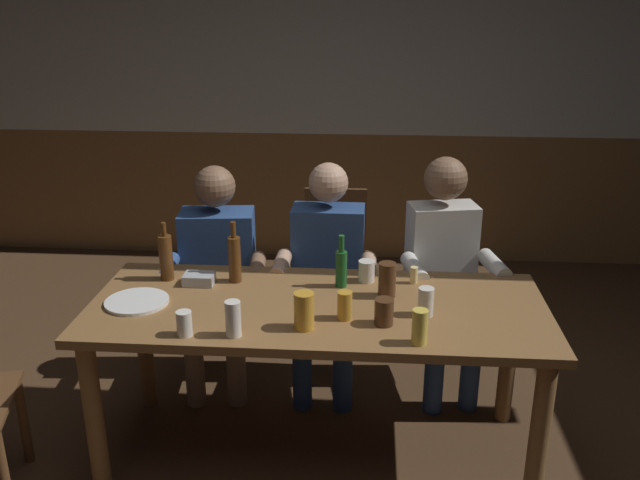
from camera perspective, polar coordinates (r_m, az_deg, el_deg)
name	(u,v)px	position (r m, az deg, el deg)	size (l,w,h in m)	color
ground_plane	(315,473)	(3.24, -0.43, -19.01)	(7.93, 7.93, 0.00)	#4C331E
back_wall_upper	(345,38)	(5.29, 2.12, 16.65)	(6.61, 0.12, 1.43)	beige
back_wall_wainscot	(343,195)	(5.49, 1.96, 3.81)	(6.61, 0.12, 1.02)	brown
dining_table	(318,326)	(3.01, -0.20, -7.22)	(1.99, 0.82, 0.77)	brown
person_0	(217,266)	(3.66, -8.66, -2.21)	(0.56, 0.56, 1.20)	#2D4C84
person_1	(327,269)	(3.58, 0.58, -2.45)	(0.52, 0.51, 1.23)	#2D4C84
person_2	(444,267)	(3.59, 10.41, -2.27)	(0.53, 0.55, 1.27)	silver
chair_empty_near_right	(335,255)	(4.31, 1.24, -1.26)	(0.44, 0.44, 0.88)	brown
table_candle	(414,275)	(3.18, 7.92, -2.95)	(0.04, 0.04, 0.08)	#F9E08C
condiment_caddy	(199,279)	(3.20, -10.15, -3.26)	(0.14, 0.10, 0.05)	#B2B7BC
plate_0	(137,302)	(3.07, -15.18, -5.03)	(0.28, 0.28, 0.01)	white
bottle_0	(341,267)	(3.10, 1.80, -2.26)	(0.05, 0.05, 0.25)	#195923
bottle_1	(166,257)	(3.25, -12.85, -1.38)	(0.06, 0.06, 0.28)	#593314
bottle_2	(235,258)	(3.17, -7.22, -1.52)	(0.06, 0.06, 0.29)	#593314
pint_glass_0	(420,327)	(2.64, 8.40, -7.26)	(0.06, 0.06, 0.14)	#E5C64C
pint_glass_1	(366,271)	(3.18, 3.94, -2.63)	(0.08, 0.08, 0.10)	white
pint_glass_2	(345,305)	(2.81, 2.10, -5.53)	(0.06, 0.06, 0.12)	gold
pint_glass_3	(387,280)	(3.02, 5.68, -3.37)	(0.08, 0.08, 0.16)	#4C2D19
pint_glass_4	(384,312)	(2.78, 5.41, -6.05)	(0.08, 0.08, 0.11)	#4C2D19
pint_glass_5	(426,302)	(2.87, 8.91, -5.16)	(0.07, 0.07, 0.12)	white
pint_glass_6	(233,319)	(2.69, -7.33, -6.60)	(0.06, 0.06, 0.15)	white
pint_glass_7	(304,311)	(2.72, -1.35, -5.99)	(0.08, 0.08, 0.16)	gold
pint_glass_8	(184,323)	(2.73, -11.37, -6.91)	(0.06, 0.06, 0.10)	white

